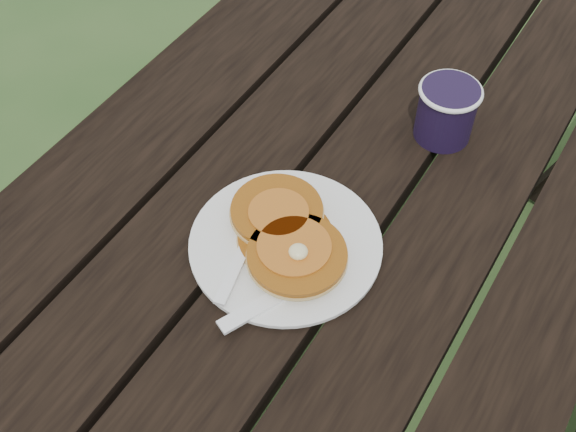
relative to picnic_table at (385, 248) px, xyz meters
The scene contains 7 objects.
ground 0.37m from the picnic_table, ahead, with size 60.00×60.00×0.00m, color #2A471E.
picnic_table is the anchor object (origin of this frame).
plate 0.52m from the picnic_table, 93.24° to the right, with size 0.25×0.25×0.01m, color white.
pancake_stack 0.53m from the picnic_table, 93.00° to the right, with size 0.18×0.17×0.04m.
knife 0.57m from the picnic_table, 87.15° to the right, with size 0.02×0.18×0.01m, color white.
fork 0.58m from the picnic_table, 96.66° to the right, with size 0.03×0.16×0.01m, color white, non-canonical shape.
coffee_cup 0.44m from the picnic_table, 30.05° to the right, with size 0.09×0.09×0.09m.
Camera 1 is at (0.28, -0.82, 1.51)m, focal length 45.00 mm.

